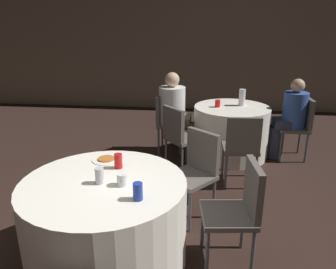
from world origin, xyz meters
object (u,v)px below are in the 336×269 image
object	(u,v)px
chair_near_northeast	(196,166)
soda_can_red	(118,161)
table_far	(231,131)
chair_far_southwest	(179,133)
table_near	(106,224)
bottle_far	(242,97)
chair_far_east	(300,122)
soda_can_silver	(100,176)
pizza_plate_near	(106,159)
chair_far_west	(166,118)
soda_can_blue	(138,191)
person_white_shirt	(176,112)
person_blue_shirt	(288,119)
chair_far_south	(242,144)
chair_near_east	(240,205)

from	to	relation	value
chair_near_northeast	soda_can_red	size ratio (longest dim) A/B	7.08
table_far	chair_far_southwest	distance (m)	0.95
table_near	bottle_far	size ratio (longest dim) A/B	5.37
chair_far_east	chair_near_northeast	bearing A→B (deg)	138.61
table_near	chair_far_southwest	size ratio (longest dim) A/B	1.45
soda_can_silver	pizza_plate_near	bearing A→B (deg)	100.26
table_far	chair_far_west	distance (m)	0.95
chair_near_northeast	soda_can_blue	world-z (taller)	chair_near_northeast
chair_far_east	soda_can_red	size ratio (longest dim) A/B	7.08
table_near	table_far	xyz separation A→B (m)	(1.12, 2.39, 0.00)
table_far	soda_can_blue	xyz separation A→B (m)	(-0.82, -2.61, 0.42)
soda_can_blue	soda_can_red	size ratio (longest dim) A/B	1.00
table_near	person_white_shirt	world-z (taller)	person_white_shirt
person_blue_shirt	chair_far_west	bearing A→B (deg)	88.65
table_far	soda_can_blue	distance (m)	2.76
chair_far_south	person_white_shirt	world-z (taller)	person_white_shirt
table_near	soda_can_silver	world-z (taller)	soda_can_silver
chair_far_west	table_far	bearing A→B (deg)	90.00
table_near	soda_can_red	distance (m)	0.50
table_near	chair_near_northeast	size ratio (longest dim) A/B	1.45
table_near	chair_far_south	size ratio (longest dim) A/B	1.45
chair_near_east	chair_far_east	size ratio (longest dim) A/B	1.00
chair_far_south	pizza_plate_near	bearing A→B (deg)	-143.20
chair_far_west	soda_can_silver	size ratio (longest dim) A/B	7.08
chair_far_south	person_white_shirt	xyz separation A→B (m)	(-0.84, 0.96, 0.09)
chair_far_southwest	chair_far_west	distance (m)	0.70
pizza_plate_near	chair_near_east	bearing A→B (deg)	-14.14
person_white_shirt	pizza_plate_near	world-z (taller)	person_white_shirt
chair_far_south	chair_far_southwest	size ratio (longest dim) A/B	1.00
person_white_shirt	bottle_far	size ratio (longest dim) A/B	5.09
table_near	person_white_shirt	xyz separation A→B (m)	(0.34, 2.41, 0.25)
pizza_plate_near	person_white_shirt	bearing A→B (deg)	77.96
table_far	chair_near_northeast	xyz separation A→B (m)	(-0.45, -1.60, 0.16)
chair_near_northeast	soda_can_red	world-z (taller)	chair_near_northeast
table_near	bottle_far	bearing A→B (deg)	63.08
person_blue_shirt	soda_can_red	world-z (taller)	person_blue_shirt
person_white_shirt	bottle_far	xyz separation A→B (m)	(0.92, 0.07, 0.22)
person_white_shirt	chair_near_east	bearing A→B (deg)	18.43
soda_can_silver	person_blue_shirt	bearing A→B (deg)	51.67
bottle_far	chair_far_south	bearing A→B (deg)	-94.78
chair_far_southwest	soda_can_silver	xyz separation A→B (m)	(-0.45, -1.78, 0.26)
person_white_shirt	soda_can_blue	bearing A→B (deg)	1.05
chair_far_east	soda_can_blue	size ratio (longest dim) A/B	7.08
chair_far_southwest	bottle_far	xyz separation A→B (m)	(0.83, 0.72, 0.31)
chair_near_northeast	bottle_far	world-z (taller)	bottle_far
table_near	person_blue_shirt	bearing A→B (deg)	51.65
table_near	chair_far_south	xyz separation A→B (m)	(1.17, 1.45, 0.16)
person_blue_shirt	chair_far_south	bearing A→B (deg)	141.77
table_near	chair_far_east	world-z (taller)	chair_far_east
chair_near_east	person_white_shirt	size ratio (longest dim) A/B	0.73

